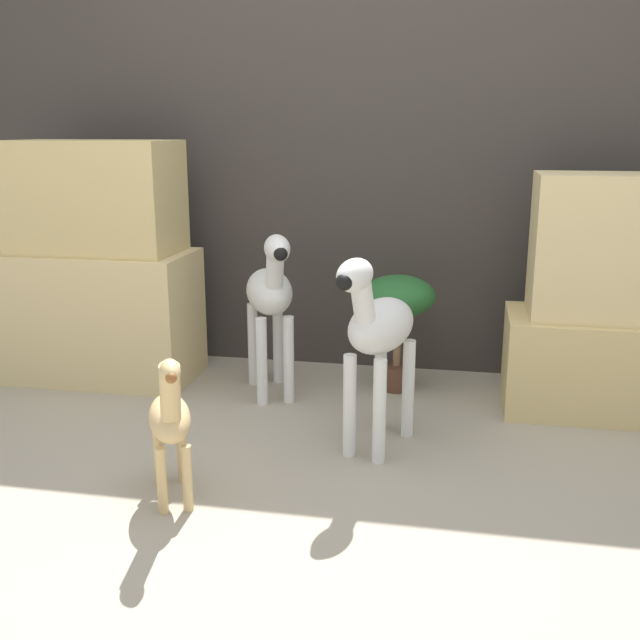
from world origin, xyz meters
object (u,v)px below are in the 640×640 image
(giraffe_figurine, at_px, (170,419))
(potted_palm_front, at_px, (398,305))
(zebra_right, at_px, (377,331))
(zebra_left, at_px, (270,296))

(giraffe_figurine, bearing_deg, potted_palm_front, 63.43)
(zebra_right, relative_size, potted_palm_front, 1.41)
(zebra_right, bearing_deg, potted_palm_front, 88.90)
(zebra_left, xyz_separation_m, giraffe_figurine, (-0.06, -1.02, -0.18))
(zebra_left, bearing_deg, giraffe_figurine, -93.42)
(zebra_right, xyz_separation_m, zebra_left, (-0.53, 0.49, 0.00))
(giraffe_figurine, bearing_deg, zebra_right, 41.95)
(giraffe_figurine, height_order, potted_palm_front, potted_palm_front)
(potted_palm_front, bearing_deg, zebra_left, -160.98)
(zebra_left, relative_size, potted_palm_front, 1.41)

